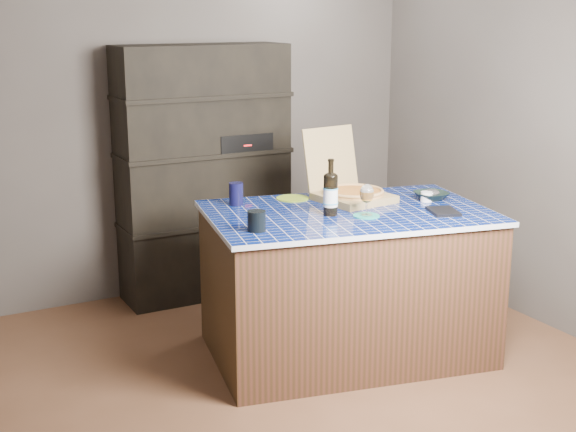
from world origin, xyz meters
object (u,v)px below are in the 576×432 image
pizza_box (351,191)px  mead_bottle (331,193)px  wine_glass (367,194)px  dvd_case (443,211)px  bowl (431,196)px  kitchen_island (347,283)px

pizza_box → mead_bottle: bearing=-147.9°
pizza_box → wine_glass: bearing=-117.5°
mead_bottle → wine_glass: size_ratio=1.79×
wine_glass → dvd_case: (0.44, -0.14, -0.12)m
bowl → pizza_box: bearing=154.4°
pizza_box → mead_bottle: (-0.30, -0.25, 0.07)m
mead_bottle → bowl: bearing=2.5°
pizza_box → kitchen_island: bearing=-134.0°
pizza_box → bowl: pizza_box is taller
dvd_case → bowl: 0.33m
wine_glass → kitchen_island: bearing=97.1°
kitchen_island → wine_glass: bearing=-71.3°
kitchen_island → dvd_case: size_ratio=8.55×
kitchen_island → bowl: bowl is taller
pizza_box → bowl: 0.50m
mead_bottle → pizza_box: bearing=39.4°
pizza_box → dvd_case: (0.30, -0.51, -0.05)m
wine_glass → pizza_box: bearing=69.9°
pizza_box → mead_bottle: size_ratio=1.60×
wine_glass → dvd_case: bearing=-17.6°
dvd_case → bowl: (0.14, 0.29, 0.02)m
mead_bottle → bowl: (0.75, 0.03, -0.10)m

